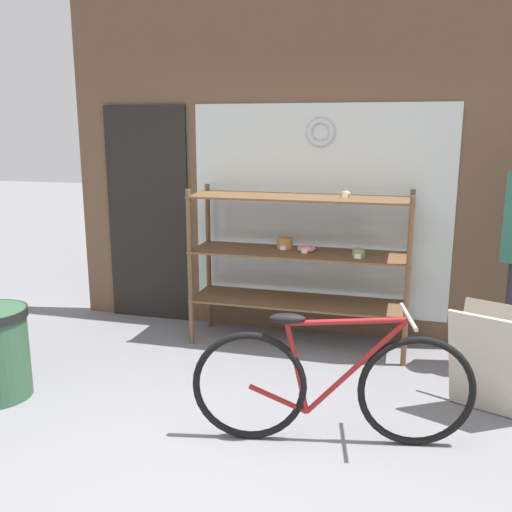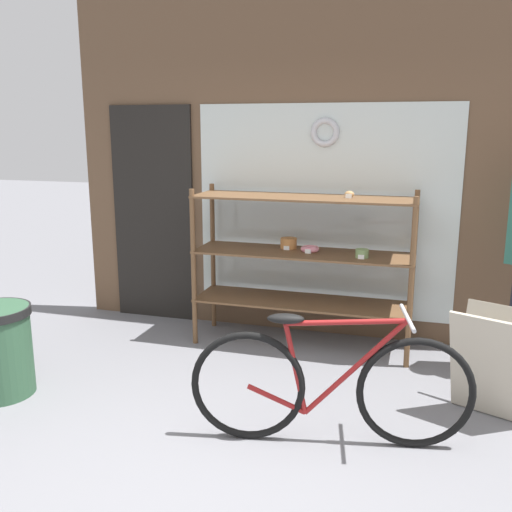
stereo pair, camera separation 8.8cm
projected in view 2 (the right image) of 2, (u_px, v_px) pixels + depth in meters
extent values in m
plane|color=slate|center=(194.00, 495.00, 3.01)|extent=(30.00, 30.00, 0.00)
cube|color=brown|center=(304.00, 149.00, 5.11)|extent=(4.42, 0.08, 3.41)
cube|color=silver|center=(323.00, 212.00, 5.14)|extent=(2.34, 0.02, 1.90)
cube|color=black|center=(153.00, 215.00, 5.62)|extent=(0.84, 0.03, 2.10)
torus|color=#B7B7BC|center=(325.00, 132.00, 4.96)|extent=(0.26, 0.06, 0.26)
cylinder|color=brown|center=(194.00, 268.00, 4.97)|extent=(0.04, 0.04, 1.38)
cylinder|color=brown|center=(411.00, 284.00, 4.46)|extent=(0.04, 0.04, 1.38)
cylinder|color=brown|center=(213.00, 257.00, 5.42)|extent=(0.04, 0.04, 1.38)
cylinder|color=brown|center=(413.00, 270.00, 4.91)|extent=(0.04, 0.04, 1.38)
cube|color=brown|center=(302.00, 302.00, 5.00)|extent=(1.88, 0.52, 0.02)
cube|color=brown|center=(303.00, 253.00, 4.91)|extent=(1.88, 0.52, 0.02)
cube|color=brown|center=(304.00, 198.00, 4.80)|extent=(1.88, 0.52, 0.02)
ellipsoid|color=#AD7F4C|center=(349.00, 194.00, 4.72)|extent=(0.08, 0.07, 0.06)
cube|color=white|center=(349.00, 196.00, 4.68)|extent=(0.05, 0.00, 0.04)
cylinder|color=#7A995B|center=(362.00, 253.00, 4.69)|extent=(0.11, 0.11, 0.07)
cube|color=white|center=(361.00, 257.00, 4.64)|extent=(0.05, 0.00, 0.04)
cylinder|color=#C67F42|center=(289.00, 243.00, 5.05)|extent=(0.14, 0.14, 0.09)
cube|color=white|center=(286.00, 248.00, 4.98)|extent=(0.05, 0.00, 0.04)
torus|color=pink|center=(310.00, 249.00, 4.93)|extent=(0.16, 0.16, 0.05)
cube|color=white|center=(308.00, 251.00, 4.85)|extent=(0.05, 0.00, 0.04)
torus|color=black|center=(248.00, 386.00, 3.48)|extent=(0.70, 0.18, 0.70)
torus|color=black|center=(416.00, 393.00, 3.38)|extent=(0.70, 0.18, 0.70)
cylinder|color=maroon|center=(355.00, 368.00, 3.39)|extent=(0.60, 0.15, 0.63)
cylinder|color=maroon|center=(346.00, 322.00, 3.33)|extent=(0.70, 0.17, 0.07)
cylinder|color=maroon|center=(295.00, 369.00, 3.42)|extent=(0.16, 0.06, 0.58)
cylinder|color=maroon|center=(276.00, 399.00, 3.48)|extent=(0.36, 0.10, 0.19)
ellipsoid|color=black|center=(286.00, 319.00, 3.36)|extent=(0.23, 0.13, 0.06)
cylinder|color=#B2B2B7|center=(407.00, 318.00, 3.29)|extent=(0.11, 0.46, 0.02)
cube|color=#B2A893|center=(490.00, 368.00, 3.70)|extent=(0.55, 0.38, 0.72)
cube|color=#B2A893|center=(498.00, 360.00, 3.83)|extent=(0.55, 0.38, 0.72)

